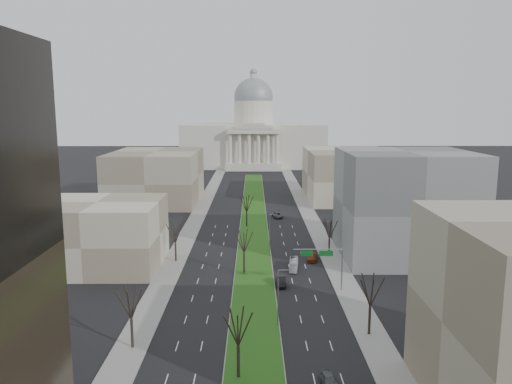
{
  "coord_description": "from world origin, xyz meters",
  "views": [
    {
      "loc": [
        -0.09,
        -17.86,
        33.63
      ],
      "look_at": [
        0.58,
        109.31,
        11.92
      ],
      "focal_mm": 35.0,
      "sensor_mm": 36.0,
      "label": 1
    }
  ],
  "objects_px": {
    "car_grey_near": "(329,380)",
    "car_grey_far": "(277,215)",
    "car_red": "(312,257)",
    "box_van": "(294,264)",
    "car_black": "(281,281)"
  },
  "relations": [
    {
      "from": "car_grey_near",
      "to": "car_grey_far",
      "type": "distance_m",
      "value": 93.94
    },
    {
      "from": "car_red",
      "to": "box_van",
      "type": "distance_m",
      "value": 7.72
    },
    {
      "from": "car_grey_near",
      "to": "car_grey_far",
      "type": "height_order",
      "value": "car_grey_far"
    },
    {
      "from": "car_grey_far",
      "to": "car_black",
      "type": "bearing_deg",
      "value": -99.79
    },
    {
      "from": "car_black",
      "to": "car_grey_far",
      "type": "relative_size",
      "value": 0.9
    },
    {
      "from": "car_black",
      "to": "box_van",
      "type": "distance_m",
      "value": 10.26
    },
    {
      "from": "car_black",
      "to": "car_red",
      "type": "bearing_deg",
      "value": 65.68
    },
    {
      "from": "car_grey_near",
      "to": "car_black",
      "type": "xyz_separation_m",
      "value": [
        -3.92,
        34.77,
        0.1
      ]
    },
    {
      "from": "car_grey_near",
      "to": "car_grey_far",
      "type": "relative_size",
      "value": 0.77
    },
    {
      "from": "car_grey_near",
      "to": "box_van",
      "type": "height_order",
      "value": "box_van"
    },
    {
      "from": "car_grey_far",
      "to": "box_van",
      "type": "xyz_separation_m",
      "value": [
        1.06,
        -49.39,
        0.22
      ]
    },
    {
      "from": "car_grey_near",
      "to": "car_grey_far",
      "type": "xyz_separation_m",
      "value": [
        -1.81,
        93.92,
        0.05
      ]
    },
    {
      "from": "car_black",
      "to": "car_grey_far",
      "type": "bearing_deg",
      "value": 89.81
    },
    {
      "from": "car_black",
      "to": "box_van",
      "type": "xyz_separation_m",
      "value": [
        3.16,
        9.76,
        0.17
      ]
    },
    {
      "from": "box_van",
      "to": "car_black",
      "type": "bearing_deg",
      "value": -101.61
    }
  ]
}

